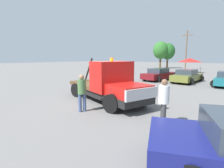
% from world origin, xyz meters
% --- Properties ---
extents(ground_plane, '(160.00, 160.00, 0.00)m').
position_xyz_m(ground_plane, '(0.00, 0.00, 0.00)').
color(ground_plane, slate).
extents(tow_truck, '(6.45, 3.66, 2.53)m').
position_xyz_m(tow_truck, '(0.37, -0.11, 0.98)').
color(tow_truck, black).
rests_on(tow_truck, ground).
extents(person_near_truck, '(0.39, 0.39, 1.76)m').
position_xyz_m(person_near_truck, '(4.17, -1.45, 1.02)').
color(person_near_truck, '#38383D').
rests_on(person_near_truck, ground).
extents(person_at_hood, '(0.39, 0.39, 1.76)m').
position_xyz_m(person_at_hood, '(0.52, -2.24, 1.02)').
color(person_at_hood, '#475B84').
rests_on(person_at_hood, ground).
extents(parked_car_maroon, '(2.79, 4.93, 1.34)m').
position_xyz_m(parked_car_maroon, '(-1.54, 10.84, 0.65)').
color(parked_car_maroon, maroon).
rests_on(parked_car_maroon, ground).
extents(parked_car_olive, '(2.51, 4.83, 1.34)m').
position_xyz_m(parked_car_olive, '(1.40, 11.05, 0.65)').
color(parked_car_olive, olive).
rests_on(parked_car_olive, ground).
extents(canopy_tent_red, '(2.99, 2.99, 2.43)m').
position_xyz_m(canopy_tent_red, '(-1.89, 23.46, 2.08)').
color(canopy_tent_red, '#9E9EA3').
rests_on(canopy_tent_red, ground).
extents(tree_left, '(3.28, 3.28, 5.86)m').
position_xyz_m(tree_left, '(-9.42, 32.78, 3.93)').
color(tree_left, brown).
rests_on(tree_left, ground).
extents(tree_center, '(3.47, 3.47, 6.19)m').
position_xyz_m(tree_center, '(-10.54, 31.34, 4.15)').
color(tree_center, brown).
rests_on(tree_center, ground).
extents(utility_pole, '(2.20, 0.24, 8.02)m').
position_xyz_m(utility_pole, '(-4.70, 30.85, 4.27)').
color(utility_pole, brown).
rests_on(utility_pole, ground).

